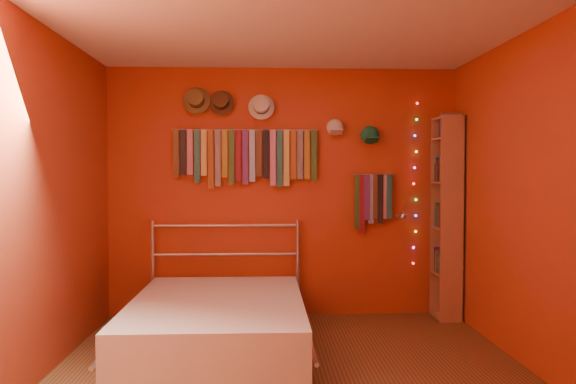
{
  "coord_description": "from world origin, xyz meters",
  "views": [
    {
      "loc": [
        -0.21,
        -3.92,
        1.45
      ],
      "look_at": [
        0.01,
        0.9,
        1.28
      ],
      "focal_mm": 35.0,
      "sensor_mm": 36.0,
      "label": 1
    }
  ],
  "objects": [
    {
      "name": "bed",
      "position": [
        -0.57,
        0.63,
        0.23
      ],
      "size": [
        1.48,
        2.02,
        0.98
      ],
      "rotation": [
        0.0,
        0.0,
        -0.0
      ],
      "color": "silver",
      "rests_on": "ground"
    },
    {
      "name": "ceiling",
      "position": [
        0.0,
        0.0,
        2.5
      ],
      "size": [
        3.5,
        3.5,
        0.02
      ],
      "primitive_type": "cube",
      "color": "white",
      "rests_on": "back_wall"
    },
    {
      "name": "tie_rack",
      "position": [
        -0.37,
        1.68,
        1.63
      ],
      "size": [
        1.45,
        0.03,
        0.59
      ],
      "color": "silver",
      "rests_on": "back_wall"
    },
    {
      "name": "reading_lamp",
      "position": [
        1.17,
        1.53,
        1.02
      ],
      "size": [
        0.07,
        0.28,
        0.08
      ],
      "color": "silver",
      "rests_on": "back_wall"
    },
    {
      "name": "fairy_lights",
      "position": [
        1.35,
        1.71,
        1.34
      ],
      "size": [
        0.05,
        0.02,
        1.65
      ],
      "color": "#FF3333",
      "rests_on": "back_wall"
    },
    {
      "name": "cap_white",
      "position": [
        0.52,
        1.7,
        1.9
      ],
      "size": [
        0.17,
        0.22,
        0.17
      ],
      "color": "silver",
      "rests_on": "back_wall"
    },
    {
      "name": "back_wall",
      "position": [
        0.0,
        1.75,
        1.25
      ],
      "size": [
        3.5,
        0.02,
        2.5
      ],
      "primitive_type": "cube",
      "color": "#953D18",
      "rests_on": "ground"
    },
    {
      "name": "small_tie_rack",
      "position": [
        0.91,
        1.69,
        1.19
      ],
      "size": [
        0.4,
        0.03,
        0.6
      ],
      "color": "silver",
      "rests_on": "back_wall"
    },
    {
      "name": "right_wall",
      "position": [
        1.75,
        0.0,
        1.25
      ],
      "size": [
        0.02,
        3.5,
        2.5
      ],
      "primitive_type": "cube",
      "color": "#953D18",
      "rests_on": "ground"
    },
    {
      "name": "cap_green",
      "position": [
        0.88,
        1.7,
        1.83
      ],
      "size": [
        0.18,
        0.23,
        0.18
      ],
      "color": "#176942",
      "rests_on": "back_wall"
    },
    {
      "name": "fedora_olive",
      "position": [
        -0.86,
        1.66,
        2.17
      ],
      "size": [
        0.27,
        0.15,
        0.27
      ],
      "rotation": [
        1.36,
        0.0,
        0.0
      ],
      "color": "brown",
      "rests_on": "back_wall"
    },
    {
      "name": "fedora_white",
      "position": [
        -0.22,
        1.66,
        2.11
      ],
      "size": [
        0.26,
        0.14,
        0.26
      ],
      "rotation": [
        1.36,
        0.0,
        0.0
      ],
      "color": "silver",
      "rests_on": "back_wall"
    },
    {
      "name": "fedora_brown",
      "position": [
        -0.61,
        1.66,
        2.15
      ],
      "size": [
        0.25,
        0.14,
        0.25
      ],
      "rotation": [
        1.36,
        0.0,
        0.0
      ],
      "color": "#4A2E1A",
      "rests_on": "back_wall"
    },
    {
      "name": "bookshelf",
      "position": [
        1.66,
        1.53,
        1.02
      ],
      "size": [
        0.25,
        0.34,
        2.0
      ],
      "color": "#9F6747",
      "rests_on": "ground"
    },
    {
      "name": "left_wall",
      "position": [
        -1.75,
        0.0,
        1.25
      ],
      "size": [
        0.02,
        3.5,
        2.5
      ],
      "primitive_type": "cube",
      "color": "#953D18",
      "rests_on": "ground"
    },
    {
      "name": "ground",
      "position": [
        0.0,
        0.0,
        0.0
      ],
      "size": [
        3.5,
        3.5,
        0.0
      ],
      "primitive_type": "plane",
      "color": "#51321C",
      "rests_on": "ground"
    }
  ]
}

